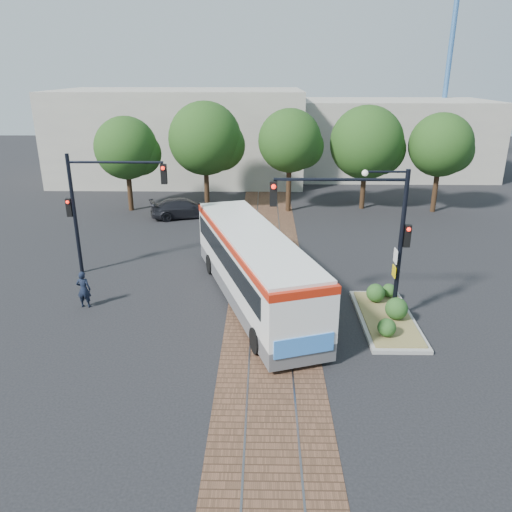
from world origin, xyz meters
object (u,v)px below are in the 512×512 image
Objects in this scene: traffic_island at (387,313)px; officer at (84,289)px; parked_car at (184,208)px; signal_pole_left at (96,198)px; signal_pole_main at (371,222)px; city_bus at (253,264)px.

officer is (-12.80, 0.99, 0.50)m from traffic_island.
signal_pole_left is at bearing 148.01° from parked_car.
signal_pole_main reaches higher than officer.
signal_pole_left is (-7.66, 3.11, 2.11)m from city_bus.
signal_pole_left reaches higher than parked_car.
officer is 0.36× the size of parked_car.
officer reaches higher than parked_car.
signal_pole_main is 13.14m from signal_pole_left.
signal_pole_main is 3.64× the size of officer.
city_bus is at bearing 159.70° from signal_pole_main.
signal_pole_main is at bearing 177.62° from officer.
parked_car reaches higher than traffic_island.
officer is at bearing 175.59° from traffic_island.
traffic_island is at bearing -35.78° from city_bus.
traffic_island is 14.50m from signal_pole_left.
signal_pole_main reaches higher than signal_pole_left.
parked_car is at bearing 93.12° from city_bus.
officer is at bearing 153.32° from parked_car.
traffic_island is 3.15× the size of officer.
city_bus is 7.23× the size of officer.
signal_pole_left is 10.97m from parked_car.
city_bus is at bearing -171.83° from officer.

